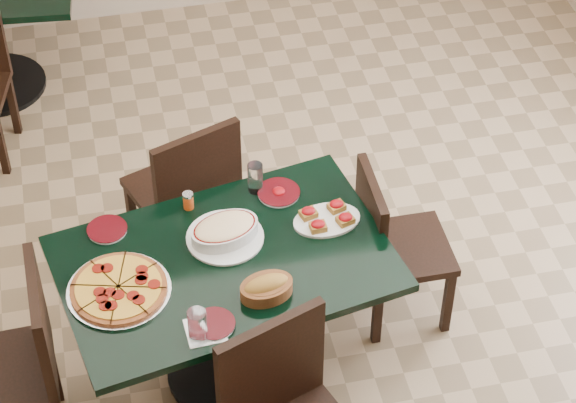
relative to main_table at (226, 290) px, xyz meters
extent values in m
plane|color=#8E7251|center=(0.22, 0.28, -0.57)|extent=(5.50, 5.50, 0.00)
cube|color=black|center=(0.00, 0.00, 0.16)|extent=(1.51, 1.12, 0.04)
cylinder|color=black|center=(0.00, 0.00, -0.21)|extent=(0.12, 0.12, 0.71)
cylinder|color=black|center=(0.00, 0.00, -0.55)|extent=(0.59, 0.59, 0.03)
cube|color=black|center=(-0.09, 0.78, -0.12)|extent=(0.57, 0.57, 0.04)
cube|color=black|center=(-0.02, 0.60, 0.14)|extent=(0.43, 0.19, 0.47)
cube|color=black|center=(0.02, 1.03, -0.35)|extent=(0.05, 0.05, 0.43)
cube|color=black|center=(0.15, 0.67, -0.35)|extent=(0.05, 0.05, 0.43)
cube|color=black|center=(-0.33, 0.90, -0.35)|extent=(0.05, 0.05, 0.43)
cube|color=black|center=(-0.20, 0.54, -0.35)|extent=(0.05, 0.05, 0.43)
cube|color=black|center=(0.08, -0.59, 0.18)|extent=(0.45, 0.20, 0.50)
cube|color=black|center=(0.88, 0.21, -0.16)|extent=(0.41, 0.41, 0.04)
cube|color=black|center=(0.70, 0.21, 0.08)|extent=(0.04, 0.40, 0.43)
cube|color=black|center=(1.05, 0.04, -0.37)|extent=(0.04, 0.04, 0.39)
cube|color=black|center=(0.70, 0.04, -0.37)|extent=(0.04, 0.04, 0.39)
cube|color=black|center=(1.05, 0.38, -0.37)|extent=(0.04, 0.04, 0.39)
cube|color=black|center=(0.71, 0.39, -0.37)|extent=(0.04, 0.04, 0.39)
cube|color=black|center=(-0.98, -0.18, -0.10)|extent=(0.47, 0.47, 0.04)
cube|color=black|center=(-0.77, -0.18, 0.16)|extent=(0.05, 0.46, 0.49)
cube|color=black|center=(-0.78, 0.02, -0.34)|extent=(0.04, 0.04, 0.45)
cube|color=black|center=(-0.96, 1.63, -0.37)|extent=(0.05, 0.05, 0.40)
cube|color=black|center=(-0.89, 1.97, -0.37)|extent=(0.05, 0.05, 0.40)
cylinder|color=silver|center=(-0.45, -0.08, 0.19)|extent=(0.43, 0.43, 0.01)
cylinder|color=brown|center=(-0.45, -0.08, 0.20)|extent=(0.40, 0.40, 0.02)
cylinder|color=gold|center=(-0.45, -0.08, 0.21)|extent=(0.35, 0.35, 0.01)
cylinder|color=silver|center=(0.02, 0.13, 0.19)|extent=(0.33, 0.33, 0.01)
ellipsoid|color=beige|center=(0.02, 0.13, 0.25)|extent=(0.30, 0.23, 0.04)
ellipsoid|color=olive|center=(0.13, -0.22, 0.24)|extent=(0.20, 0.12, 0.08)
cylinder|color=silver|center=(-0.10, -0.34, 0.19)|extent=(0.17, 0.17, 0.01)
cylinder|color=#3B0409|center=(-0.10, -0.34, 0.19)|extent=(0.17, 0.17, 0.00)
cylinder|color=silver|center=(0.30, 0.35, 0.19)|extent=(0.19, 0.19, 0.01)
cylinder|color=#3B0409|center=(0.30, 0.35, 0.19)|extent=(0.19, 0.19, 0.00)
ellipsoid|color=#9F070F|center=(0.30, 0.35, 0.20)|extent=(0.06, 0.06, 0.03)
cylinder|color=silver|center=(-0.46, 0.28, 0.19)|extent=(0.17, 0.17, 0.01)
cylinder|color=#3B0409|center=(-0.46, 0.28, 0.19)|extent=(0.17, 0.17, 0.00)
cube|color=white|center=(-0.14, -0.36, 0.18)|extent=(0.16, 0.16, 0.00)
cube|color=silver|center=(-0.12, -0.36, 0.19)|extent=(0.02, 0.14, 0.00)
cylinder|color=white|center=(0.21, 0.40, 0.25)|extent=(0.07, 0.07, 0.15)
cylinder|color=white|center=(-0.17, -0.40, 0.26)|extent=(0.07, 0.07, 0.16)
cylinder|color=#BA4113|center=(-0.10, 0.35, 0.22)|extent=(0.05, 0.05, 0.07)
cylinder|color=silver|center=(-0.10, 0.35, 0.26)|extent=(0.05, 0.05, 0.01)
camera|label=1|loc=(-0.43, -3.20, 3.58)|focal=70.00mm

